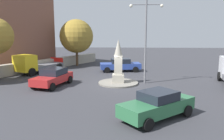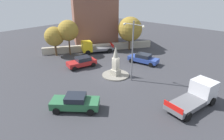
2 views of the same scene
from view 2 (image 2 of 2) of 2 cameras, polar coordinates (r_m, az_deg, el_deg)
ground_plane at (r=24.23m, az=1.10°, el=-1.65°), size 80.00×80.00×0.00m
traffic_island at (r=24.20m, az=1.10°, el=-1.50°), size 3.48×3.48×0.13m
monument at (r=23.51m, az=1.13°, el=2.42°), size 1.01×1.01×3.77m
streetlamp at (r=21.53m, az=6.32°, el=7.32°), size 2.84×0.28×7.15m
car_blue_far_side at (r=28.39m, az=9.50°, el=3.50°), size 4.70×2.46×1.45m
car_red_passing at (r=26.98m, az=-9.12°, el=2.48°), size 2.82×4.39×1.47m
car_green_waiting at (r=17.64m, az=-11.13°, el=-9.62°), size 4.42×4.07×1.51m
truck_yellow_parked_left at (r=32.90m, az=-5.71°, el=6.86°), size 4.37×5.67×2.07m
truck_white_near_island at (r=19.57m, az=24.47°, el=-6.91°), size 3.22×5.75×2.27m
stone_boundary_wall at (r=34.18m, az=-3.86°, el=6.91°), size 11.36×16.93×1.18m
corner_building at (r=38.52m, az=-5.61°, el=15.42°), size 10.98×11.00×9.98m
tree_near_wall at (r=33.84m, az=5.50°, el=12.28°), size 4.28×4.28×5.95m
tree_mid_cluster at (r=31.86m, az=-13.25°, el=11.62°), size 3.38×3.38×5.79m
tree_far_corner at (r=32.08m, az=-17.19°, el=9.72°), size 3.13×3.13×4.82m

